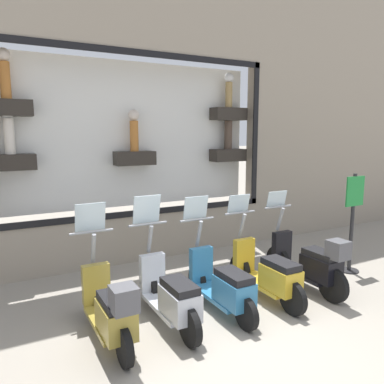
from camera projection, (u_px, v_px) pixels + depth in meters
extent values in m
plane|color=gray|center=(239.00, 340.00, 4.74)|extent=(120.00, 120.00, 0.00)
cube|color=gray|center=(139.00, 236.00, 7.80)|extent=(0.40, 5.73, 0.95)
cube|color=black|center=(138.00, 53.00, 7.05)|extent=(0.04, 5.73, 0.12)
cube|color=black|center=(142.00, 213.00, 7.53)|extent=(0.04, 5.73, 0.12)
cube|color=black|center=(255.00, 135.00, 8.60)|extent=(0.04, 0.12, 3.21)
cube|color=silver|center=(131.00, 135.00, 7.78)|extent=(0.04, 5.49, 2.97)
cube|color=#28231E|center=(229.00, 114.00, 8.58)|extent=(0.36, 0.81, 0.28)
cylinder|color=#9E7F4C|center=(229.00, 95.00, 8.52)|extent=(0.16, 0.16, 0.57)
sphere|color=white|center=(229.00, 77.00, 8.46)|extent=(0.21, 0.21, 0.21)
cube|color=#28231E|center=(7.00, 108.00, 6.44)|extent=(0.36, 0.81, 0.28)
cylinder|color=#B26B2D|center=(5.00, 81.00, 6.37)|extent=(0.17, 0.17, 0.63)
sphere|color=beige|center=(3.00, 54.00, 6.30)|extent=(0.23, 0.23, 0.23)
cube|color=#28231E|center=(228.00, 155.00, 8.73)|extent=(0.36, 0.81, 0.28)
cylinder|color=#47382D|center=(228.00, 135.00, 8.66)|extent=(0.18, 0.18, 0.65)
sphere|color=white|center=(229.00, 115.00, 8.59)|extent=(0.24, 0.24, 0.24)
cube|color=#28231E|center=(135.00, 158.00, 7.66)|extent=(0.36, 0.81, 0.28)
cylinder|color=#B26B2D|center=(134.00, 136.00, 7.59)|extent=(0.17, 0.17, 0.62)
sphere|color=beige|center=(134.00, 115.00, 7.52)|extent=(0.22, 0.22, 0.22)
cube|color=#28231E|center=(11.00, 162.00, 6.59)|extent=(0.36, 0.81, 0.28)
cylinder|color=silver|center=(9.00, 136.00, 6.52)|extent=(0.17, 0.17, 0.62)
sphere|color=white|center=(7.00, 112.00, 6.45)|extent=(0.22, 0.22, 0.22)
cylinder|color=black|center=(278.00, 261.00, 6.87)|extent=(0.55, 0.09, 0.55)
cylinder|color=black|center=(333.00, 285.00, 5.77)|extent=(0.55, 0.09, 0.55)
cube|color=black|center=(303.00, 273.00, 6.33)|extent=(1.02, 0.39, 0.06)
cube|color=black|center=(321.00, 268.00, 5.97)|extent=(0.61, 0.35, 0.36)
cube|color=black|center=(321.00, 254.00, 5.93)|extent=(0.58, 0.31, 0.10)
cube|color=black|center=(282.00, 247.00, 6.75)|extent=(0.12, 0.37, 0.56)
cylinder|color=gray|center=(280.00, 219.00, 6.73)|extent=(0.20, 0.06, 0.45)
cylinder|color=gray|center=(278.00, 207.00, 6.76)|extent=(0.04, 0.60, 0.04)
cube|color=silver|center=(277.00, 199.00, 6.77)|extent=(0.08, 0.42, 0.29)
cube|color=#4C4C51|center=(338.00, 250.00, 5.64)|extent=(0.28, 0.28, 0.28)
cylinder|color=black|center=(240.00, 270.00, 6.50)|extent=(0.50, 0.09, 0.50)
cylinder|color=black|center=(293.00, 298.00, 5.37)|extent=(0.50, 0.09, 0.50)
cube|color=gold|center=(264.00, 283.00, 5.94)|extent=(1.02, 0.38, 0.06)
cube|color=gold|center=(280.00, 279.00, 5.58)|extent=(0.61, 0.35, 0.36)
cube|color=black|center=(281.00, 264.00, 5.54)|extent=(0.58, 0.31, 0.10)
cube|color=gold|center=(244.00, 255.00, 6.36)|extent=(0.12, 0.37, 0.56)
cylinder|color=gray|center=(242.00, 226.00, 6.34)|extent=(0.20, 0.06, 0.45)
cylinder|color=gray|center=(240.00, 213.00, 6.37)|extent=(0.04, 0.60, 0.04)
cube|color=silver|center=(239.00, 203.00, 6.38)|extent=(0.08, 0.42, 0.31)
cylinder|color=black|center=(197.00, 280.00, 6.13)|extent=(0.45, 0.09, 0.45)
cylinder|color=black|center=(246.00, 314.00, 4.96)|extent=(0.45, 0.09, 0.45)
cube|color=teal|center=(219.00, 296.00, 5.55)|extent=(1.02, 0.39, 0.06)
cube|color=teal|center=(234.00, 292.00, 5.19)|extent=(0.61, 0.35, 0.36)
cube|color=black|center=(234.00, 276.00, 5.15)|extent=(0.58, 0.31, 0.10)
cube|color=teal|center=(201.00, 264.00, 5.97)|extent=(0.12, 0.37, 0.56)
cylinder|color=gray|center=(199.00, 233.00, 5.96)|extent=(0.20, 0.06, 0.45)
cylinder|color=gray|center=(197.00, 220.00, 5.98)|extent=(0.04, 0.60, 0.04)
cube|color=silver|center=(196.00, 208.00, 5.99)|extent=(0.09, 0.42, 0.37)
cylinder|color=black|center=(150.00, 288.00, 5.72)|extent=(0.50, 0.09, 0.50)
cylinder|color=black|center=(190.00, 327.00, 4.58)|extent=(0.50, 0.09, 0.50)
cube|color=#B7BCC6|center=(168.00, 306.00, 5.15)|extent=(1.02, 0.39, 0.06)
cube|color=#B7BCC6|center=(180.00, 303.00, 4.79)|extent=(0.61, 0.35, 0.36)
cube|color=black|center=(180.00, 286.00, 4.76)|extent=(0.58, 0.31, 0.10)
cube|color=#B7BCC6|center=(152.00, 272.00, 5.58)|extent=(0.12, 0.37, 0.56)
cylinder|color=gray|center=(150.00, 239.00, 5.56)|extent=(0.20, 0.06, 0.45)
cylinder|color=gray|center=(148.00, 224.00, 5.59)|extent=(0.04, 0.60, 0.04)
cube|color=silver|center=(147.00, 209.00, 5.59)|extent=(0.11, 0.42, 0.43)
cylinder|color=black|center=(95.00, 301.00, 5.34)|extent=(0.46, 0.09, 0.46)
cylinder|color=black|center=(124.00, 347.00, 4.18)|extent=(0.46, 0.09, 0.46)
cube|color=olive|center=(108.00, 322.00, 4.76)|extent=(1.02, 0.39, 0.06)
cube|color=olive|center=(116.00, 319.00, 4.40)|extent=(0.61, 0.35, 0.36)
cube|color=black|center=(115.00, 301.00, 4.37)|extent=(0.58, 0.31, 0.10)
cube|color=olive|center=(96.00, 284.00, 5.19)|extent=(0.12, 0.37, 0.56)
cylinder|color=gray|center=(93.00, 248.00, 5.17)|extent=(0.20, 0.06, 0.45)
cylinder|color=gray|center=(92.00, 232.00, 5.20)|extent=(0.04, 0.60, 0.04)
cube|color=silver|center=(90.00, 217.00, 5.20)|extent=(0.10, 0.42, 0.40)
cube|color=#4C4C51|center=(124.00, 299.00, 4.05)|extent=(0.28, 0.28, 0.28)
cylinder|color=#232326|center=(349.00, 270.00, 7.12)|extent=(0.36, 0.36, 0.02)
cylinder|color=#232326|center=(352.00, 223.00, 6.98)|extent=(0.07, 0.07, 1.87)
cube|color=#1E8438|center=(355.00, 191.00, 6.87)|extent=(0.03, 0.45, 0.55)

